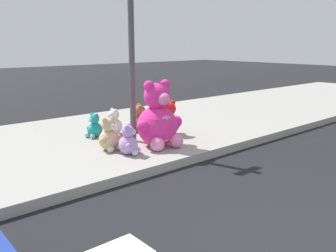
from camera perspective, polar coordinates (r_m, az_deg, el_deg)
name	(u,v)px	position (r m, az deg, el deg)	size (l,w,h in m)	color
sidewalk	(66,145)	(7.15, -15.72, -2.92)	(28.00, 4.40, 0.15)	#9E9B93
sign_pole	(132,50)	(6.70, -5.72, 11.83)	(0.56, 0.11, 3.20)	#4C4C51
plush_pink_large	(158,120)	(6.46, -1.52, 0.91)	(0.91, 0.82, 1.19)	#F22D93
plush_tan	(110,137)	(6.35, -9.15, -1.69)	(0.45, 0.40, 0.58)	tan
plush_brown	(139,121)	(7.61, -4.56, 0.86)	(0.42, 0.43, 0.59)	olive
plush_lavender	(129,142)	(6.06, -6.11, -2.55)	(0.37, 0.37, 0.52)	#B28CD8
plush_teal	(94,128)	(7.27, -11.49, -0.25)	(0.34, 0.37, 0.48)	teal
plush_red	(168,121)	(7.33, 0.04, 0.81)	(0.54, 0.47, 0.70)	red
plush_white	(114,124)	(7.45, -8.53, 0.31)	(0.36, 0.41, 0.53)	white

